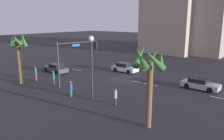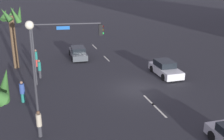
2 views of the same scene
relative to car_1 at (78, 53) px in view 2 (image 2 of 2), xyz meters
name	(u,v)px [view 2 (image 2 of 2)]	position (x,y,z in m)	size (l,w,h in m)	color
ground_plane	(137,89)	(-10.78, -3.09, -0.62)	(220.00, 220.00, 0.00)	#28282D
lane_stripe_2	(159,110)	(-14.87, -3.09, -0.61)	(2.29, 0.14, 0.01)	silver
lane_stripe_3	(149,100)	(-13.11, -3.09, -0.61)	(1.82, 0.14, 0.01)	silver
lane_stripe_4	(107,59)	(-1.34, -3.09, -0.61)	(2.24, 0.14, 0.01)	silver
lane_stripe_5	(94,47)	(4.65, -3.09, -0.61)	(2.42, 0.14, 0.01)	silver
car_1	(78,53)	(0.00, 0.00, 0.00)	(4.51, 1.97, 1.34)	#474C51
car_2	(165,69)	(-8.32, -6.98, 0.02)	(4.17, 1.93, 1.39)	silver
traffic_signal	(60,41)	(-7.55, 2.84, 3.23)	(1.12, 6.08, 5.54)	#38383D
streetlamp	(32,51)	(-12.78, 5.20, 3.88)	(0.56, 0.56, 6.46)	#2D2D33
pedestrian_0	(36,58)	(-1.94, 4.79, 0.37)	(0.43, 0.43, 1.86)	#BF3833
pedestrian_1	(40,68)	(-5.61, 4.63, 0.35)	(0.42, 0.42, 1.79)	#333338
pedestrian_2	(22,91)	(-10.56, 6.17, 0.26)	(0.48, 0.48, 1.69)	#1E7266
pedestrian_3	(39,123)	(-15.81, 5.21, 0.28)	(0.44, 0.44, 1.70)	#333338
palm_tree_1	(13,26)	(-1.71, 6.75, 3.76)	(2.31, 2.43, 6.46)	brown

